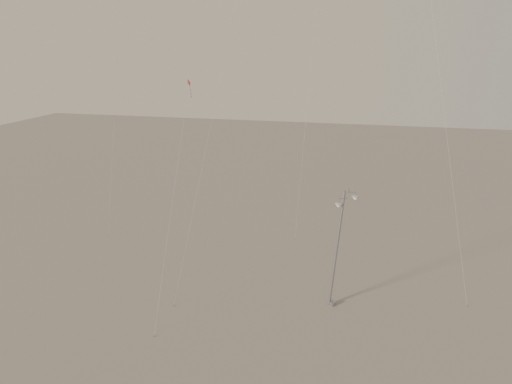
# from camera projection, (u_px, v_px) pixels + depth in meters

# --- Properties ---
(ground) EXTENTS (160.00, 160.00, 0.00)m
(ground) POSITION_uv_depth(u_px,v_px,m) (261.00, 302.00, 30.64)
(ground) COLOR gray
(ground) RESTS_ON ground
(street_lamp) EXTENTS (1.60, 0.73, 9.38)m
(street_lamp) POSITION_uv_depth(u_px,v_px,m) (338.00, 246.00, 28.51)
(street_lamp) COLOR gray
(street_lamp) RESTS_ON ground
(kite_1) EXTENTS (3.67, 10.86, 25.90)m
(kite_1) POSITION_uv_depth(u_px,v_px,m) (232.00, 22.00, 30.40)
(kite_1) COLOR #2C2625
(kite_1) RESTS_ON ground
(kite_3) EXTENTS (2.79, 15.48, 15.73)m
(kite_3) POSITION_uv_depth(u_px,v_px,m) (182.00, 135.00, 33.78)
(kite_3) COLOR maroon
(kite_3) RESTS_ON ground
(kite_4) EXTENTS (4.91, 11.18, 25.86)m
(kite_4) POSITION_uv_depth(u_px,v_px,m) (435.00, 35.00, 31.75)
(kite_4) COLOR #2C2625
(kite_4) RESTS_ON ground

